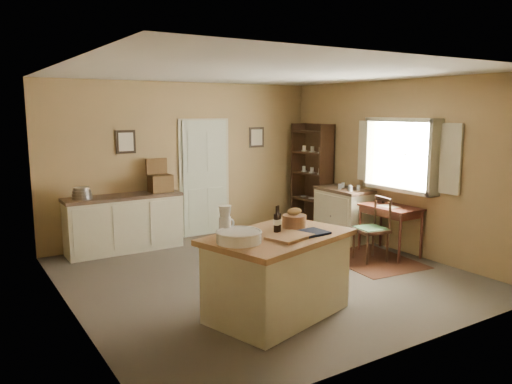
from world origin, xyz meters
TOP-DOWN VIEW (x-y plane):
  - ground at (0.00, 0.00)m, footprint 5.00×5.00m
  - wall_back at (0.00, 2.50)m, footprint 5.00×0.10m
  - wall_front at (0.00, -2.50)m, footprint 5.00×0.10m
  - wall_left at (-2.50, 0.00)m, footprint 0.10×5.00m
  - wall_right at (2.50, 0.00)m, footprint 0.10×5.00m
  - ceiling at (0.00, 0.00)m, footprint 5.00×5.00m
  - door at (0.35, 2.47)m, footprint 0.97×0.06m
  - framed_prints at (0.20, 2.48)m, footprint 2.82×0.02m
  - window at (2.42, -0.20)m, footprint 0.25×1.99m
  - work_island at (-0.61, -1.18)m, footprint 1.79×1.41m
  - sideboard at (-1.21, 2.20)m, footprint 1.84×0.52m
  - rug at (1.75, -0.21)m, footprint 1.26×1.70m
  - writing_desk at (2.20, -0.21)m, footprint 0.55×0.90m
  - desk_chair at (1.72, -0.28)m, footprint 0.50×0.50m
  - right_cabinet at (2.20, 0.86)m, footprint 0.56×1.00m
  - shelving_unit at (2.35, 1.88)m, footprint 0.34×0.89m

SIDE VIEW (x-z plane):
  - ground at x=0.00m, z-range 0.00..0.00m
  - rug at x=1.75m, z-range 0.00..0.01m
  - right_cabinet at x=2.20m, z-range -0.04..0.95m
  - desk_chair at x=1.72m, z-range 0.00..0.93m
  - sideboard at x=-1.21m, z-range -0.11..1.07m
  - work_island at x=-0.61m, z-range -0.12..1.08m
  - writing_desk at x=2.20m, z-range 0.26..1.08m
  - shelving_unit at x=2.35m, z-range 0.00..1.97m
  - door at x=0.35m, z-range 0.00..2.11m
  - wall_back at x=0.00m, z-range 0.00..2.70m
  - wall_front at x=0.00m, z-range 0.00..2.70m
  - wall_left at x=-2.50m, z-range 0.00..2.70m
  - wall_right at x=2.50m, z-range 0.00..2.70m
  - window at x=2.42m, z-range 0.99..2.11m
  - framed_prints at x=0.20m, z-range 1.53..1.91m
  - ceiling at x=0.00m, z-range 2.70..2.70m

